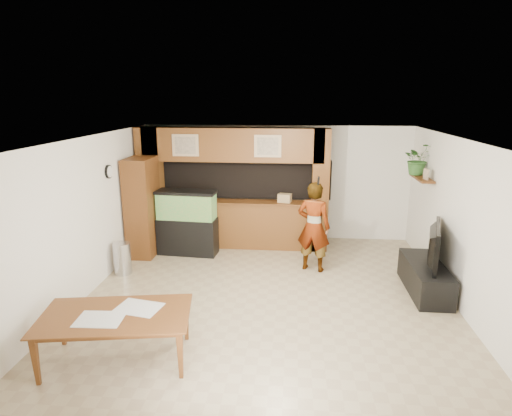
# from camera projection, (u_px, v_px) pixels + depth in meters

# --- Properties ---
(floor) EXTENTS (6.50, 6.50, 0.00)m
(floor) POSITION_uv_depth(u_px,v_px,m) (267.00, 299.00, 7.04)
(floor) COLOR tan
(floor) RESTS_ON ground
(ceiling) EXTENTS (6.50, 6.50, 0.00)m
(ceiling) POSITION_uv_depth(u_px,v_px,m) (268.00, 140.00, 6.37)
(ceiling) COLOR white
(ceiling) RESTS_ON wall_back
(wall_back) EXTENTS (6.00, 0.00, 6.00)m
(wall_back) POSITION_uv_depth(u_px,v_px,m) (277.00, 183.00, 9.83)
(wall_back) COLOR white
(wall_back) RESTS_ON floor
(wall_left) EXTENTS (0.00, 6.50, 6.50)m
(wall_left) POSITION_uv_depth(u_px,v_px,m) (84.00, 218.00, 6.97)
(wall_left) COLOR white
(wall_left) RESTS_ON floor
(wall_right) EXTENTS (0.00, 6.50, 6.50)m
(wall_right) POSITION_uv_depth(u_px,v_px,m) (466.00, 229.00, 6.44)
(wall_right) COLOR white
(wall_right) RESTS_ON floor
(partition) EXTENTS (4.20, 0.99, 2.60)m
(partition) POSITION_uv_depth(u_px,v_px,m) (232.00, 187.00, 9.32)
(partition) COLOR brown
(partition) RESTS_ON floor
(wall_clock) EXTENTS (0.05, 0.25, 0.25)m
(wall_clock) POSITION_uv_depth(u_px,v_px,m) (109.00, 172.00, 7.78)
(wall_clock) COLOR black
(wall_clock) RESTS_ON wall_left
(wall_shelf) EXTENTS (0.25, 0.90, 0.04)m
(wall_shelf) POSITION_uv_depth(u_px,v_px,m) (422.00, 178.00, 8.23)
(wall_shelf) COLOR #622F17
(wall_shelf) RESTS_ON wall_right
(pantry_cabinet) EXTENTS (0.51, 0.83, 2.03)m
(pantry_cabinet) POSITION_uv_depth(u_px,v_px,m) (143.00, 207.00, 8.80)
(pantry_cabinet) COLOR #622F17
(pantry_cabinet) RESTS_ON floor
(trash_can) EXTENTS (0.33, 0.33, 0.60)m
(trash_can) POSITION_uv_depth(u_px,v_px,m) (122.00, 258.00, 7.97)
(trash_can) COLOR #B2B2B7
(trash_can) RESTS_ON floor
(aquarium) EXTENTS (1.23, 0.46, 1.36)m
(aquarium) POSITION_uv_depth(u_px,v_px,m) (187.00, 223.00, 8.90)
(aquarium) COLOR black
(aquarium) RESTS_ON floor
(tv_stand) EXTENTS (0.55, 1.51, 0.50)m
(tv_stand) POSITION_uv_depth(u_px,v_px,m) (425.00, 278.00, 7.25)
(tv_stand) COLOR black
(tv_stand) RESTS_ON floor
(television) EXTENTS (0.50, 1.19, 0.69)m
(television) POSITION_uv_depth(u_px,v_px,m) (428.00, 244.00, 7.09)
(television) COLOR black
(television) RESTS_ON tv_stand
(photo_frame) EXTENTS (0.06, 0.16, 0.20)m
(photo_frame) POSITION_uv_depth(u_px,v_px,m) (426.00, 174.00, 7.97)
(photo_frame) COLOR tan
(photo_frame) RESTS_ON wall_shelf
(potted_plant) EXTENTS (0.71, 0.67, 0.62)m
(potted_plant) POSITION_uv_depth(u_px,v_px,m) (418.00, 159.00, 8.42)
(potted_plant) COLOR #2C5A24
(potted_plant) RESTS_ON wall_shelf
(person) EXTENTS (0.72, 0.58, 1.72)m
(person) POSITION_uv_depth(u_px,v_px,m) (314.00, 227.00, 8.01)
(person) COLOR #9F7D57
(person) RESTS_ON floor
(microphone) EXTENTS (0.04, 0.10, 0.17)m
(microphone) POSITION_uv_depth(u_px,v_px,m) (319.00, 181.00, 7.62)
(microphone) COLOR black
(microphone) RESTS_ON person
(dining_table) EXTENTS (1.96, 1.30, 0.64)m
(dining_table) POSITION_uv_depth(u_px,v_px,m) (117.00, 339.00, 5.30)
(dining_table) COLOR #622F17
(dining_table) RESTS_ON floor
(newspaper_a) EXTENTS (0.61, 0.50, 0.01)m
(newspaper_a) POSITION_uv_depth(u_px,v_px,m) (139.00, 308.00, 5.41)
(newspaper_a) COLOR silver
(newspaper_a) RESTS_ON dining_table
(newspaper_b) EXTENTS (0.57, 0.43, 0.01)m
(newspaper_b) POSITION_uv_depth(u_px,v_px,m) (100.00, 319.00, 5.13)
(newspaper_b) COLOR silver
(newspaper_b) RESTS_ON dining_table
(counter_box) EXTENTS (0.31, 0.24, 0.18)m
(counter_box) POSITION_uv_depth(u_px,v_px,m) (285.00, 198.00, 9.09)
(counter_box) COLOR #A18357
(counter_box) RESTS_ON partition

